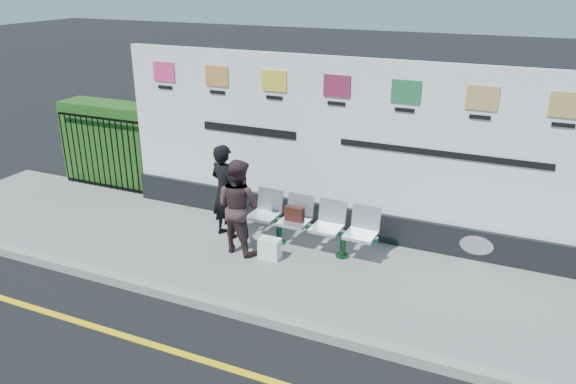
{
  "coord_description": "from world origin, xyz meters",
  "views": [
    {
      "loc": [
        3.41,
        -4.63,
        4.36
      ],
      "look_at": [
        0.19,
        2.57,
        1.25
      ],
      "focal_mm": 35.0,
      "sensor_mm": 36.0,
      "label": 1
    }
  ],
  "objects_px": {
    "billboard": "(336,160)",
    "woman_left": "(225,191)",
    "bench": "(310,237)",
    "woman_right": "(238,206)"
  },
  "relations": [
    {
      "from": "woman_left",
      "to": "bench",
      "type": "bearing_deg",
      "value": -157.09
    },
    {
      "from": "bench",
      "to": "woman_left",
      "type": "height_order",
      "value": "woman_left"
    },
    {
      "from": "billboard",
      "to": "bench",
      "type": "xyz_separation_m",
      "value": [
        -0.11,
        -0.85,
        -1.07
      ]
    },
    {
      "from": "billboard",
      "to": "bench",
      "type": "height_order",
      "value": "billboard"
    },
    {
      "from": "woman_right",
      "to": "billboard",
      "type": "bearing_deg",
      "value": -118.9
    },
    {
      "from": "bench",
      "to": "woman_right",
      "type": "relative_size",
      "value": 1.39
    },
    {
      "from": "woman_right",
      "to": "bench",
      "type": "bearing_deg",
      "value": -143.17
    },
    {
      "from": "bench",
      "to": "woman_right",
      "type": "height_order",
      "value": "woman_right"
    },
    {
      "from": "bench",
      "to": "billboard",
      "type": "bearing_deg",
      "value": 84.2
    },
    {
      "from": "billboard",
      "to": "woman_left",
      "type": "relative_size",
      "value": 4.92
    }
  ]
}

